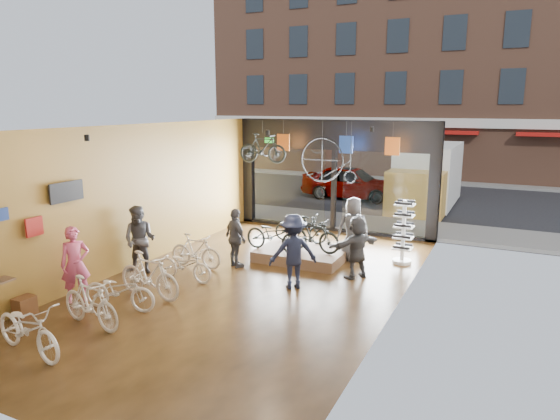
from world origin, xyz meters
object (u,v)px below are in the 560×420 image
Objects in this scene: floor_bike_3 at (149,275)px; customer_4 at (353,229)px; box_truck at (425,178)px; floor_bike_0 at (28,329)px; customer_0 at (75,264)px; customer_1 at (140,240)px; floor_bike_4 at (185,265)px; display_platform at (302,254)px; hung_bike at (263,148)px; customer_5 at (357,247)px; sunglasses_rack at (403,232)px; floor_bike_1 at (90,303)px; street_car at (351,182)px; display_bike_left at (273,235)px; customer_2 at (236,238)px; floor_bike_5 at (196,251)px; display_bike_mid at (313,235)px; customer_3 at (293,251)px; display_bike_right at (301,228)px; penny_farthing at (331,162)px; floor_bike_2 at (119,290)px.

floor_bike_3 is 5.71m from customer_4.
floor_bike_0 is at bearing -104.45° from box_truck.
customer_0 is 2.09m from customer_1.
box_truck reaches higher than floor_bike_4.
display_platform is at bearing -7.93° from floor_bike_0.
customer_5 is at bearing -128.02° from hung_bike.
floor_bike_4 is at bearing 25.79° from customer_4.
sunglasses_rack is (2.62, 0.87, 0.73)m from display_platform.
floor_bike_1 is at bearing -1.93° from customer_5.
street_car is 10.10m from display_bike_left.
customer_2 is (-3.21, -9.91, -0.51)m from box_truck.
floor_bike_1 is 3.94m from floor_bike_5.
customer_4 is at bearing 21.12° from customer_1.
customer_1 is 0.99× the size of customer_4.
display_bike_mid is at bearing -25.35° from floor_bike_3.
customer_5 is at bearing -161.61° from street_car.
display_bike_right is at bearing -106.87° from customer_3.
customer_1 is (-1.72, -12.38, 0.12)m from street_car.
display_bike_left is 1.00× the size of customer_1.
penny_farthing reaches higher than street_car.
floor_bike_1 is 1.01× the size of floor_bike_2.
sunglasses_rack is at bearing -30.93° from penny_farthing.
customer_4 is (-0.57, -8.00, -0.42)m from box_truck.
floor_bike_0 is 3.00m from floor_bike_3.
hung_bike reaches higher than floor_bike_5.
floor_bike_5 is at bearing 20.80° from floor_bike_4.
customer_4 reaches higher than street_car.
customer_0 is at bearing -15.42° from customer_5.
display_bike_left reaches higher than display_platform.
display_bike_left is at bearing -105.49° from box_truck.
box_truck reaches higher than sunglasses_rack.
floor_bike_3 is at bearing 178.10° from floor_bike_4.
customer_4 is (4.63, 3.39, 0.01)m from customer_1.
customer_3 is (2.01, -0.75, 0.09)m from customer_2.
floor_bike_3 reaches higher than display_platform.
hung_bike reaches higher than penny_farthing.
customer_3 is 1.13× the size of hung_bike.
display_bike_left is at bearing 161.06° from display_bike_right.
display_bike_right is at bearing 117.24° from display_platform.
penny_farthing is (2.02, 7.45, 2.06)m from floor_bike_2.
hung_bike is (1.19, 4.58, 2.04)m from customer_1.
customer_3 is (2.70, 3.68, 0.39)m from floor_bike_1.
hung_bike reaches higher than display_bike_mid.
penny_farthing is at bearing -77.15° from customer_2.
customer_2 is (0.95, 0.50, 0.34)m from floor_bike_5.
display_bike_left is 5.18m from customer_0.
customer_1 is (-1.33, 1.25, 0.36)m from floor_bike_3.
customer_2 is 0.89× the size of customer_4.
floor_bike_5 is 0.86× the size of customer_1.
street_car is at bearing 30.47° from customer_0.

